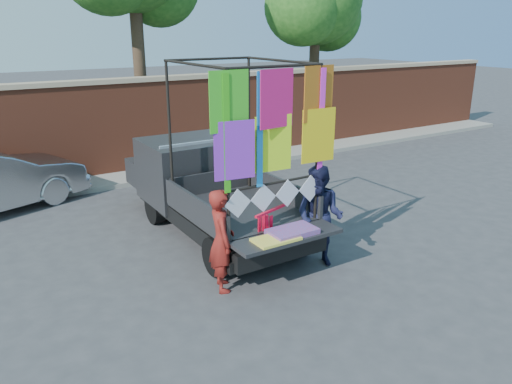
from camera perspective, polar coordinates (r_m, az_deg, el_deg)
ground at (r=8.48m, az=0.78°, el=-8.97°), size 90.00×90.00×0.00m
brick_wall at (r=14.17m, az=-14.91°, el=7.28°), size 30.00×0.45×2.61m
curb at (r=13.81m, az=-13.59°, el=1.69°), size 30.00×1.20×0.12m
tree_right at (r=18.56m, az=7.12°, el=20.84°), size 4.20×3.30×6.62m
pickup_truck at (r=10.14m, az=-6.27°, el=0.75°), size 2.13×5.36×3.37m
woman at (r=7.62m, az=-3.95°, el=-5.53°), size 0.55×0.68×1.62m
man at (r=8.47m, az=7.27°, el=-2.73°), size 0.99×1.06×1.73m
streamer_bundle at (r=7.90m, az=1.45°, el=-3.36°), size 0.83×0.31×0.60m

